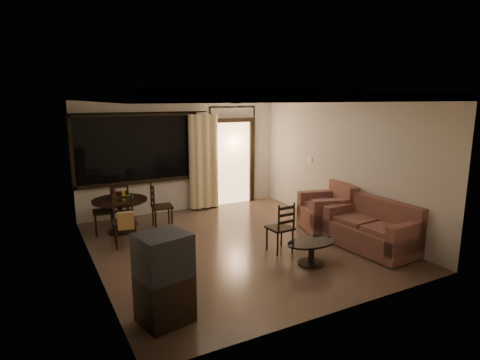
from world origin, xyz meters
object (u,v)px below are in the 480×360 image
dining_table (120,206)px  coffee_table (311,249)px  armchair (329,211)px  sofa (374,230)px  tv_cabinet (164,278)px  dining_chair_north (120,212)px  dining_chair_east (162,214)px  side_chair (280,237)px  dining_chair_south (125,230)px  dining_chair_west (105,219)px

dining_table → coffee_table: 3.98m
armchair → sofa: bearing=-73.9°
tv_cabinet → armchair: 4.46m
dining_chair_north → dining_chair_east: bearing=146.8°
dining_chair_east → armchair: (3.02, -1.81, 0.11)m
side_chair → dining_chair_north: bearing=-56.3°
dining_chair_south → side_chair: (2.38, -1.59, -0.03)m
dining_chair_south → coffee_table: 3.41m
dining_table → dining_chair_north: size_ratio=1.15×
tv_cabinet → armchair: bearing=10.9°
dining_chair_west → dining_chair_east: size_ratio=1.00×
dining_chair_west → coffee_table: bearing=46.6°
sofa → armchair: size_ratio=1.42×
coffee_table → side_chair: size_ratio=0.98×
dining_table → dining_chair_north: bearing=80.2°
dining_chair_west → dining_chair_east: (1.13, -0.20, 0.00)m
dining_chair_south → dining_chair_north: same height
dining_chair_south → sofa: 4.56m
dining_table → sofa: (3.85, -3.12, -0.20)m
armchair → coffee_table: (-1.43, -1.24, -0.13)m
dining_chair_north → armchair: (3.76, -2.43, 0.11)m
sofa → coffee_table: bearing=177.9°
dining_table → dining_chair_east: (0.83, -0.10, -0.26)m
dining_chair_east → dining_chair_south: 1.20m
armchair → tv_cabinet: bearing=-140.8°
dining_chair_east → dining_chair_north: 0.96m
tv_cabinet → armchair: size_ratio=0.96×
dining_chair_south → coffee_table: dining_chair_south is taller
dining_chair_south → dining_table: bearing=89.9°
dining_chair_west → armchair: size_ratio=0.81×
dining_chair_south → tv_cabinet: (-0.15, -2.82, 0.26)m
coffee_table → dining_chair_west: bearing=129.9°
side_chair → dining_chair_east: bearing=-61.1°
dining_chair_north → coffee_table: size_ratio=1.06×
dining_chair_south → armchair: size_ratio=0.81×
dining_chair_north → coffee_table: (2.33, -3.67, -0.02)m
dining_table → dining_chair_east: bearing=-6.8°
dining_chair_west → coffee_table: (2.72, -3.25, -0.02)m
dining_table → dining_chair_south: (-0.10, -0.85, -0.24)m
dining_chair_east → dining_chair_north: bearing=56.8°
dining_table → dining_chair_west: bearing=162.0°
dining_chair_west → side_chair: bearing=52.1°
dining_chair_north → coffee_table: bearing=129.1°
armchair → side_chair: (-1.57, -0.52, -0.12)m
sofa → armchair: (-0.00, 1.21, 0.05)m
dining_chair_east → coffee_table: size_ratio=1.06×
dining_chair_west → dining_chair_south: bearing=18.3°
dining_chair_south → side_chair: dining_chair_south is taller
dining_chair_west → dining_chair_north: (0.39, 0.42, 0.00)m
dining_table → sofa: 4.96m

